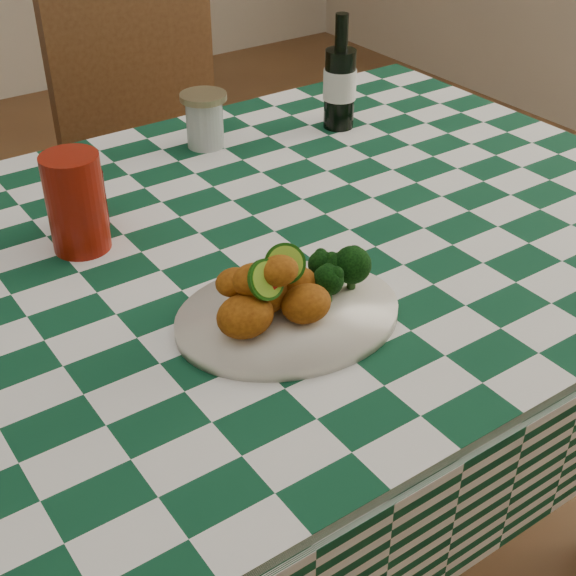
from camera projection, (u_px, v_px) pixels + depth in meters
ground at (238, 571)px, 1.68m from camera, size 5.00×5.00×0.00m
dining_table at (230, 435)px, 1.46m from camera, size 1.66×1.06×0.79m
plate at (288, 316)px, 1.08m from camera, size 0.35×0.30×0.02m
fried_chicken_pile at (275, 287)px, 1.04m from camera, size 0.14×0.11×0.09m
broccoli_side at (332, 269)px, 1.11m from camera, size 0.08×0.08×0.06m
red_tumbler at (76, 203)px, 1.21m from camera, size 0.10×0.10×0.15m
ketchup_bottle at (84, 188)px, 1.27m from camera, size 0.07×0.07×0.14m
mason_jar at (205, 120)px, 1.54m from camera, size 0.11×0.11×0.11m
beer_bottle at (340, 72)px, 1.59m from camera, size 0.09×0.09×0.23m
wooden_chair_right at (180, 196)px, 2.05m from camera, size 0.44×0.46×0.97m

